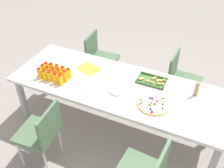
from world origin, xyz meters
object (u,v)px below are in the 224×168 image
at_px(juice_bottle_0, 40,74).
at_px(chair_near_left, 42,131).
at_px(juice_bottle_11, 51,68).
at_px(juice_bottle_4, 61,80).
at_px(juice_bottle_10, 46,67).
at_px(juice_bottle_12, 57,70).
at_px(plate_stack, 117,90).
at_px(chair_far_left, 99,56).
at_px(chair_far_right, 181,77).
at_px(juice_bottle_13, 63,71).
at_px(snack_tray, 152,81).
at_px(fruit_pizza, 154,104).
at_px(juice_bottle_6, 48,72).
at_px(juice_bottle_5, 43,70).
at_px(party_table, 118,89).
at_px(juice_bottle_8, 59,75).
at_px(juice_bottle_3, 56,79).
at_px(napkin_stack, 91,92).
at_px(juice_bottle_9, 65,76).
at_px(juice_bottle_7, 54,73).
at_px(juice_bottle_1, 45,75).
at_px(juice_bottle_14, 68,73).
at_px(cardboard_tube, 197,89).
at_px(juice_bottle_2, 50,76).

bearing_deg(juice_bottle_0, chair_near_left, -55.45).
height_order(chair_near_left, juice_bottle_11, juice_bottle_11).
bearing_deg(juice_bottle_4, juice_bottle_10, 154.10).
bearing_deg(juice_bottle_12, plate_stack, 0.62).
height_order(chair_far_left, chair_far_right, same).
bearing_deg(juice_bottle_13, juice_bottle_11, -175.81).
height_order(chair_far_right, snack_tray, chair_far_right).
height_order(chair_near_left, fruit_pizza, chair_near_left).
bearing_deg(juice_bottle_6, plate_stack, 5.47).
distance_m(juice_bottle_5, juice_bottle_10, 0.07).
bearing_deg(juice_bottle_11, juice_bottle_5, -137.43).
distance_m(chair_far_right, juice_bottle_10, 1.74).
xyz_separation_m(chair_far_right, juice_bottle_13, (-1.24, -0.88, 0.30)).
xyz_separation_m(party_table, juice_bottle_8, (-0.67, -0.18, 0.12)).
bearing_deg(juice_bottle_3, chair_near_left, -75.65).
bearing_deg(juice_bottle_11, juice_bottle_13, 4.19).
distance_m(juice_bottle_3, juice_bottle_11, 0.21).
relative_size(juice_bottle_12, napkin_stack, 0.97).
relative_size(juice_bottle_4, juice_bottle_8, 1.05).
height_order(juice_bottle_6, juice_bottle_13, juice_bottle_6).
bearing_deg(juice_bottle_9, juice_bottle_10, 168.02).
bearing_deg(juice_bottle_0, juice_bottle_10, 93.63).
bearing_deg(juice_bottle_12, napkin_stack, -13.89).
distance_m(chair_near_left, juice_bottle_8, 0.68).
relative_size(juice_bottle_9, napkin_stack, 1.00).
height_order(juice_bottle_3, juice_bottle_7, juice_bottle_7).
height_order(juice_bottle_0, juice_bottle_9, juice_bottle_9).
bearing_deg(fruit_pizza, juice_bottle_6, -177.94).
relative_size(juice_bottle_0, juice_bottle_10, 1.10).
bearing_deg(napkin_stack, juice_bottle_3, -177.17).
xyz_separation_m(juice_bottle_0, juice_bottle_12, (0.15, 0.15, 0.00)).
distance_m(juice_bottle_11, plate_stack, 0.85).
xyz_separation_m(chair_near_left, chair_far_right, (1.10, 1.54, 0.00)).
bearing_deg(snack_tray, chair_far_right, 66.13).
distance_m(juice_bottle_1, juice_bottle_12, 0.17).
xyz_separation_m(chair_near_left, juice_bottle_5, (-0.36, 0.59, 0.30)).
bearing_deg(juice_bottle_1, chair_far_left, 82.04).
bearing_deg(juice_bottle_0, juice_bottle_7, 28.23).
height_order(juice_bottle_4, juice_bottle_14, juice_bottle_4).
distance_m(juice_bottle_12, snack_tray, 1.12).
distance_m(juice_bottle_7, plate_stack, 0.78).
relative_size(chair_far_left, cardboard_tube, 4.75).
bearing_deg(juice_bottle_1, juice_bottle_14, 34.34).
distance_m(juice_bottle_1, cardboard_tube, 1.69).
distance_m(juice_bottle_2, juice_bottle_5, 0.16).
distance_m(juice_bottle_7, juice_bottle_14, 0.17).
bearing_deg(juice_bottle_0, chair_far_left, 77.99).
distance_m(juice_bottle_2, juice_bottle_6, 0.10).
relative_size(juice_bottle_2, juice_bottle_4, 0.99).
height_order(juice_bottle_10, juice_bottle_12, juice_bottle_12).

